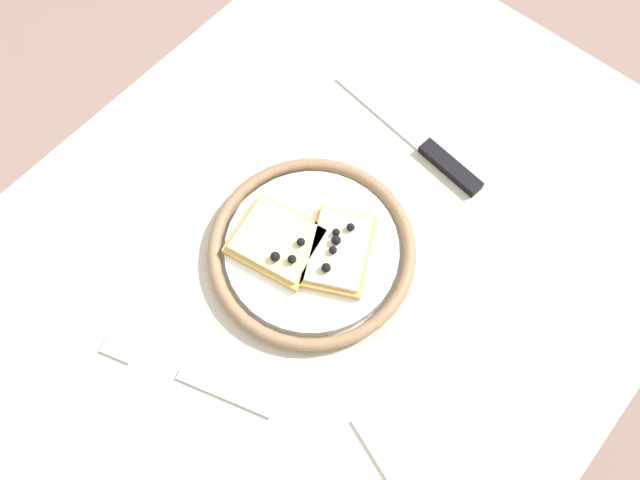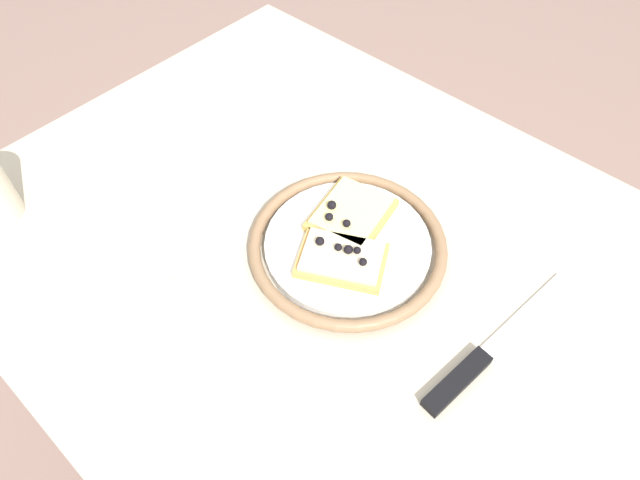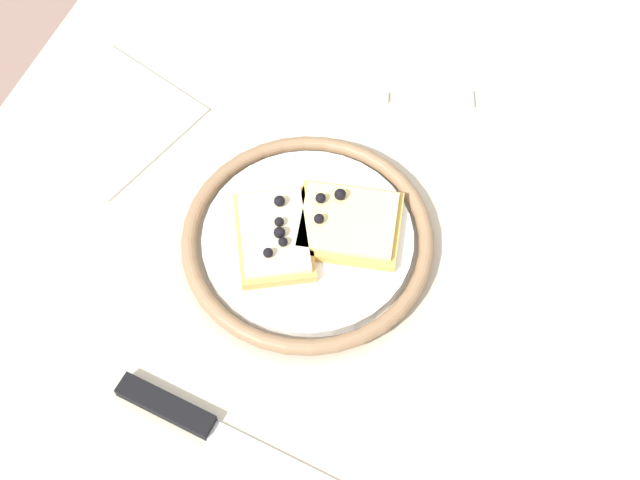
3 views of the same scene
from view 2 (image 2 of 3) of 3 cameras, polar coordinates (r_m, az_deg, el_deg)
ground_plane at (r=1.36m, az=0.76°, el=-20.74°), size 6.00×6.00×0.00m
dining_table at (r=0.77m, az=1.26°, el=-6.29°), size 0.95×0.71×0.75m
plate at (r=0.67m, az=2.85°, el=-0.52°), size 0.24×0.24×0.02m
pizza_slice_near at (r=0.64m, az=2.27°, el=-1.92°), size 0.12×0.11×0.03m
pizza_slice_far at (r=0.69m, az=3.23°, el=2.72°), size 0.10×0.11×0.03m
knife at (r=0.62m, az=15.82°, el=-11.95°), size 0.05×0.24×0.01m
fork at (r=0.78m, az=-7.97°, el=7.30°), size 0.08×0.20×0.00m
napkin at (r=0.63m, az=-17.49°, el=-10.93°), size 0.19×0.19×0.00m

